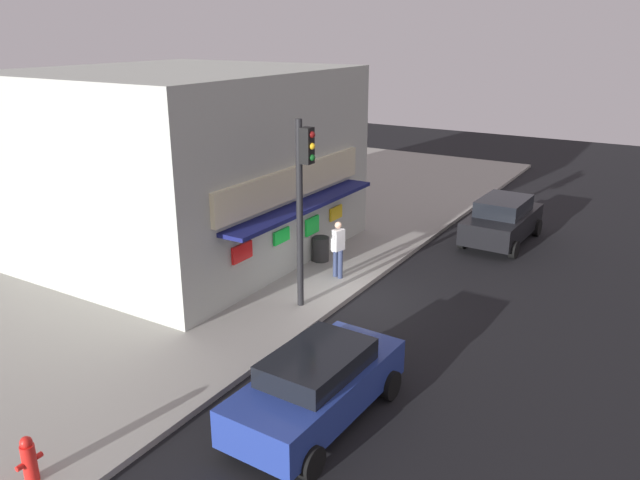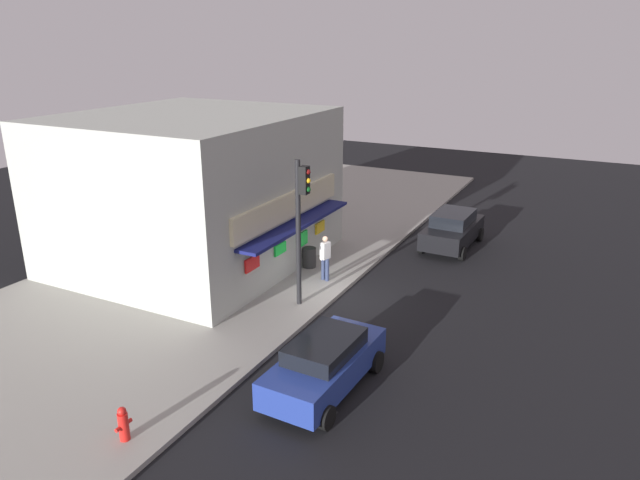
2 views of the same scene
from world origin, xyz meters
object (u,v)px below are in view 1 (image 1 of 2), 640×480
Objects in this scene: parked_car_blue at (317,385)px; fire_hydrant at (29,460)px; pedestrian at (338,247)px; trash_can at (321,249)px; parked_car_black at (502,220)px; traffic_light at (303,191)px.

fire_hydrant is at bearing 143.31° from parked_car_blue.
pedestrian reaches higher than parked_car_blue.
fire_hydrant is at bearing -179.51° from pedestrian.
trash_can is 7.20m from parked_car_black.
parked_car_black is at bearing -10.48° from fire_hydrant.
parked_car_black reaches higher than fire_hydrant.
pedestrian reaches higher than parked_car_black.
trash_can is 0.19× the size of parked_car_blue.
pedestrian is 0.42× the size of parked_car_black.
fire_hydrant is at bearing 169.52° from parked_car_black.
trash_can is at bearing 23.69° from traffic_light.
traffic_light is 9.05m from fire_hydrant.
traffic_light is at bearing -0.93° from fire_hydrant.
parked_car_black reaches higher than trash_can.
fire_hydrant is 0.21× the size of parked_car_black.
parked_car_blue is (4.30, -3.21, 0.23)m from fire_hydrant.
pedestrian reaches higher than fire_hydrant.
fire_hydrant is 11.99m from trash_can.
parked_car_black is (6.55, -3.33, -0.29)m from pedestrian.
fire_hydrant is 0.49× the size of pedestrian.
traffic_light is 3.35m from pedestrian.
pedestrian is at bearing 0.49° from fire_hydrant.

